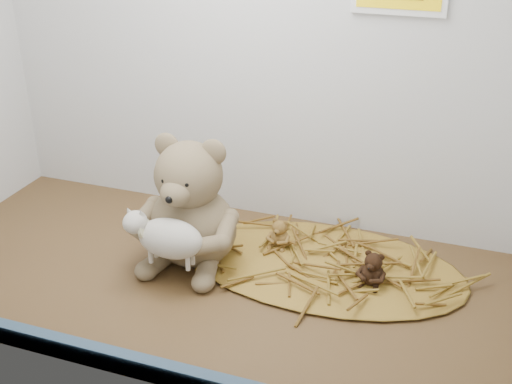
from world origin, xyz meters
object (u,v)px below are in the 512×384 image
at_px(mini_teddy_tan, 280,232).
at_px(mini_teddy_brown, 373,267).
at_px(toy_lamb, 170,239).
at_px(main_teddy, 191,201).

xyz_separation_m(mini_teddy_tan, mini_teddy_brown, (0.21, -0.08, 0.00)).
bearing_deg(toy_lamb, mini_teddy_tan, 51.51).
relative_size(main_teddy, toy_lamb, 1.62).
bearing_deg(main_teddy, mini_teddy_tan, 32.10).
distance_m(toy_lamb, mini_teddy_brown, 0.39).
bearing_deg(mini_teddy_tan, main_teddy, -143.21).
height_order(toy_lamb, mini_teddy_brown, toy_lamb).
bearing_deg(mini_teddy_brown, main_teddy, -164.23).
height_order(mini_teddy_tan, mini_teddy_brown, mini_teddy_brown).
relative_size(toy_lamb, mini_teddy_brown, 2.39).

